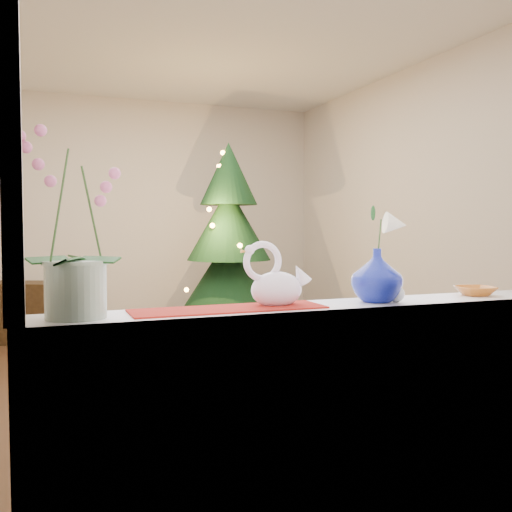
{
  "coord_description": "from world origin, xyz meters",
  "views": [
    {
      "loc": [
        -1.01,
        -4.29,
        1.22
      ],
      "look_at": [
        0.09,
        -1.4,
        1.05
      ],
      "focal_mm": 40.0,
      "sensor_mm": 36.0,
      "label": 1
    }
  ],
  "objects_px": {
    "orchid_pot": "(75,223)",
    "blue_vase": "(377,271)",
    "swan": "(277,276)",
    "side_table": "(23,312)",
    "amber_dish": "(475,291)",
    "xmas_tree": "(229,244)",
    "paperweight": "(396,294)"
  },
  "relations": [
    {
      "from": "paperweight",
      "to": "side_table",
      "type": "distance_m",
      "value": 4.81
    },
    {
      "from": "orchid_pot",
      "to": "amber_dish",
      "type": "bearing_deg",
      "value": 0.64
    },
    {
      "from": "paperweight",
      "to": "side_table",
      "type": "height_order",
      "value": "paperweight"
    },
    {
      "from": "swan",
      "to": "xmas_tree",
      "type": "bearing_deg",
      "value": 88.44
    },
    {
      "from": "blue_vase",
      "to": "xmas_tree",
      "type": "bearing_deg",
      "value": 80.9
    },
    {
      "from": "blue_vase",
      "to": "side_table",
      "type": "bearing_deg",
      "value": 107.32
    },
    {
      "from": "xmas_tree",
      "to": "swan",
      "type": "bearing_deg",
      "value": -105.43
    },
    {
      "from": "orchid_pot",
      "to": "xmas_tree",
      "type": "relative_size",
      "value": 0.3
    },
    {
      "from": "amber_dish",
      "to": "side_table",
      "type": "bearing_deg",
      "value": 113.13
    },
    {
      "from": "orchid_pot",
      "to": "blue_vase",
      "type": "relative_size",
      "value": 2.55
    },
    {
      "from": "blue_vase",
      "to": "paperweight",
      "type": "distance_m",
      "value": 0.12
    },
    {
      "from": "paperweight",
      "to": "blue_vase",
      "type": "bearing_deg",
      "value": 150.52
    },
    {
      "from": "xmas_tree",
      "to": "orchid_pot",
      "type": "bearing_deg",
      "value": -115.17
    },
    {
      "from": "swan",
      "to": "amber_dish",
      "type": "bearing_deg",
      "value": 13.74
    },
    {
      "from": "paperweight",
      "to": "amber_dish",
      "type": "height_order",
      "value": "paperweight"
    },
    {
      "from": "orchid_pot",
      "to": "xmas_tree",
      "type": "bearing_deg",
      "value": 64.83
    },
    {
      "from": "blue_vase",
      "to": "amber_dish",
      "type": "bearing_deg",
      "value": 2.81
    },
    {
      "from": "swan",
      "to": "side_table",
      "type": "xyz_separation_m",
      "value": [
        -0.99,
        4.48,
        -0.72
      ]
    },
    {
      "from": "blue_vase",
      "to": "xmas_tree",
      "type": "xyz_separation_m",
      "value": [
        0.58,
        3.65,
        -0.01
      ]
    },
    {
      "from": "xmas_tree",
      "to": "side_table",
      "type": "distance_m",
      "value": 2.28
    },
    {
      "from": "swan",
      "to": "blue_vase",
      "type": "distance_m",
      "value": 0.42
    },
    {
      "from": "orchid_pot",
      "to": "amber_dish",
      "type": "relative_size",
      "value": 4.46
    },
    {
      "from": "side_table",
      "to": "blue_vase",
      "type": "bearing_deg",
      "value": -48.78
    },
    {
      "from": "swan",
      "to": "side_table",
      "type": "bearing_deg",
      "value": 116.33
    },
    {
      "from": "swan",
      "to": "amber_dish",
      "type": "xyz_separation_m",
      "value": [
        0.92,
        -0.0,
        -0.1
      ]
    },
    {
      "from": "swan",
      "to": "xmas_tree",
      "type": "distance_m",
      "value": 3.76
    },
    {
      "from": "side_table",
      "to": "swan",
      "type": "bearing_deg",
      "value": -53.64
    },
    {
      "from": "swan",
      "to": "paperweight",
      "type": "bearing_deg",
      "value": 6.31
    },
    {
      "from": "swan",
      "to": "xmas_tree",
      "type": "relative_size",
      "value": 0.13
    },
    {
      "from": "orchid_pot",
      "to": "swan",
      "type": "distance_m",
      "value": 0.74
    },
    {
      "from": "orchid_pot",
      "to": "blue_vase",
      "type": "height_order",
      "value": "orchid_pot"
    },
    {
      "from": "orchid_pot",
      "to": "swan",
      "type": "bearing_deg",
      "value": 1.65
    }
  ]
}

